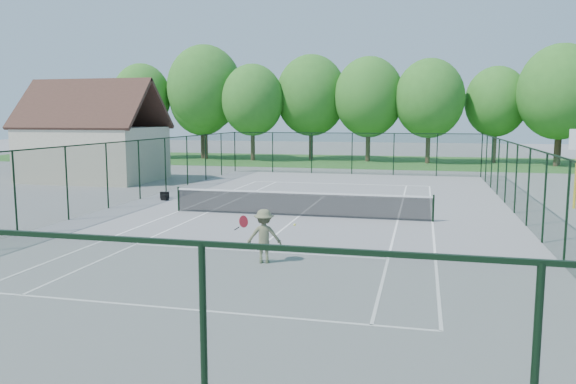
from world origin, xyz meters
name	(u,v)px	position (x,y,z in m)	size (l,w,h in m)	color
ground	(299,216)	(0.00, 0.00, 0.00)	(140.00, 140.00, 0.00)	gray
grass_far	(367,161)	(0.00, 30.00, 0.01)	(80.00, 16.00, 0.01)	#37752C
court_lines	(299,216)	(0.00, 0.00, 0.00)	(11.05, 23.85, 0.01)	white
tennis_net	(299,203)	(0.00, 0.00, 0.58)	(11.08, 0.08, 1.10)	black
fence_enclosure	(299,180)	(0.00, 0.00, 1.56)	(18.05, 36.05, 3.02)	#15331B
utility_building	(93,133)	(-16.00, 10.00, 3.12)	(8.60, 6.27, 6.63)	beige
tree_line_far	(369,97)	(0.00, 30.00, 5.99)	(39.40, 6.40, 9.70)	#493123
sports_bag_a	(165,195)	(-7.88, 3.51, 0.17)	(0.42, 0.25, 0.34)	black
sports_bag_b	(165,198)	(-7.56, 2.86, 0.14)	(0.36, 0.22, 0.28)	black
tennis_player	(264,236)	(0.65, -7.65, 0.78)	(1.70, 0.95, 1.56)	#5F6345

